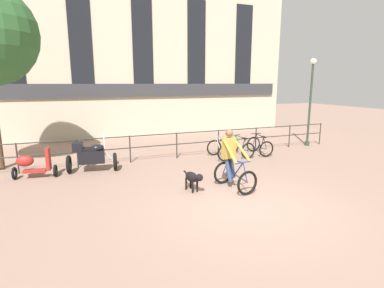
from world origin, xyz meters
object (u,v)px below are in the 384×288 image
at_px(parked_scooter, 33,164).
at_px(street_lamp, 311,97).
at_px(dog, 193,178).
at_px(parked_bicycle_mid_right, 260,146).
at_px(cyclist_with_bike, 232,162).
at_px(parked_motorcycle, 91,156).
at_px(parked_bicycle_near_lamp, 219,150).
at_px(parked_bicycle_mid_left, 240,148).

bearing_deg(parked_scooter, street_lamp, -78.33).
xyz_separation_m(dog, parked_bicycle_mid_right, (4.35, 3.12, -0.04)).
height_order(cyclist_with_bike, parked_motorcycle, cyclist_with_bike).
relative_size(parked_bicycle_near_lamp, parked_bicycle_mid_right, 0.98).
xyz_separation_m(parked_bicycle_mid_right, parked_scooter, (-8.62, -0.08, 0.10)).
distance_m(parked_bicycle_near_lamp, parked_bicycle_mid_right, 1.92).
relative_size(dog, parked_bicycle_mid_right, 0.78).
height_order(parked_bicycle_mid_right, parked_scooter, parked_scooter).
height_order(parked_bicycle_near_lamp, parked_bicycle_mid_right, same).
height_order(cyclist_with_bike, parked_bicycle_near_lamp, cyclist_with_bike).
height_order(parked_motorcycle, parked_bicycle_near_lamp, parked_motorcycle).
bearing_deg(parked_motorcycle, dog, -133.00).
height_order(parked_bicycle_near_lamp, street_lamp, street_lamp).
relative_size(parked_bicycle_mid_right, parked_scooter, 0.87).
relative_size(parked_motorcycle, parked_scooter, 1.28).
height_order(parked_scooter, street_lamp, street_lamp).
bearing_deg(parked_bicycle_near_lamp, parked_motorcycle, 2.62).
xyz_separation_m(parked_bicycle_near_lamp, parked_scooter, (-6.69, -0.08, 0.10)).
xyz_separation_m(parked_bicycle_mid_right, street_lamp, (3.21, 0.66, 1.96)).
relative_size(dog, parked_bicycle_near_lamp, 0.79).
relative_size(parked_bicycle_mid_left, parked_bicycle_mid_right, 1.02).
xyz_separation_m(dog, street_lamp, (7.55, 3.78, 1.92)).
bearing_deg(parked_bicycle_near_lamp, dog, 54.30).
xyz_separation_m(cyclist_with_bike, parked_bicycle_mid_right, (3.19, 3.23, -0.41)).
height_order(parked_bicycle_mid_left, parked_bicycle_mid_right, same).
height_order(dog, parked_bicycle_mid_left, parked_bicycle_mid_left).
xyz_separation_m(parked_bicycle_near_lamp, parked_bicycle_mid_left, (0.96, 0.00, 0.00)).
bearing_deg(parked_scooter, dog, -117.34).
relative_size(dog, street_lamp, 0.22).
bearing_deg(parked_motorcycle, parked_scooter, 99.28).
bearing_deg(parked_scooter, parked_bicycle_mid_left, -81.32).
relative_size(parked_motorcycle, parked_bicycle_near_lamp, 1.50).
bearing_deg(parked_motorcycle, parked_bicycle_mid_left, -81.56).
distance_m(dog, parked_bicycle_mid_right, 5.35).
distance_m(parked_motorcycle, parked_scooter, 1.79).
relative_size(cyclist_with_bike, dog, 1.89).
xyz_separation_m(cyclist_with_bike, parked_bicycle_mid_left, (2.22, 3.23, -0.41)).
bearing_deg(street_lamp, cyclist_with_bike, -148.66).
bearing_deg(parked_scooter, parked_bicycle_mid_right, -81.39).
bearing_deg(parked_bicycle_mid_right, parked_bicycle_near_lamp, 3.89).
bearing_deg(parked_bicycle_mid_right, parked_motorcycle, 4.26).
bearing_deg(parked_bicycle_near_lamp, parked_scooter, 2.83).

